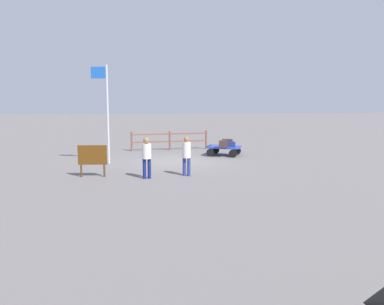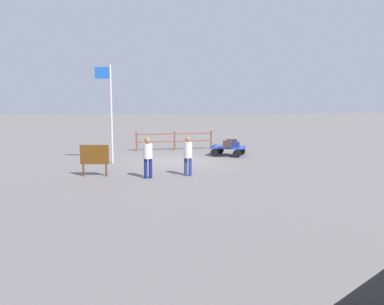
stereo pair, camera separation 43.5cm
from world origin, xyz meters
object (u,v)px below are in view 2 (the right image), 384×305
worker_lead (148,154)px  flagpole (110,107)px  luggage_cart (228,149)px  signboard (94,156)px  suitcase_tan (232,142)px  suitcase_maroon (235,144)px  worker_trailing (188,153)px  suitcase_olive (227,144)px  suitcase_grey (232,145)px

worker_lead → flagpole: (1.99, -3.96, 1.82)m
luggage_cart → signboard: size_ratio=1.59×
suitcase_tan → suitcase_maroon: bearing=97.6°
suitcase_maroon → luggage_cart: bearing=-44.7°
suitcase_maroon → worker_trailing: worker_trailing is taller
worker_trailing → flagpole: size_ratio=0.34×
luggage_cart → worker_lead: (4.25, 6.14, 0.60)m
suitcase_olive → suitcase_maroon: bearing=-149.1°
suitcase_olive → suitcase_maroon: 0.55m
suitcase_tan → flagpole: (6.51, 2.42, 2.10)m
worker_trailing → luggage_cart: bearing=-114.4°
suitcase_tan → worker_lead: worker_lead is taller
luggage_cart → suitcase_grey: suitcase_grey is taller
suitcase_grey → worker_trailing: bearing=62.3°
suitcase_grey → flagpole: flagpole is taller
suitcase_olive → worker_lead: size_ratio=0.31×
worker_lead → worker_trailing: worker_lead is taller
suitcase_maroon → signboard: 8.60m
worker_lead → worker_trailing: 1.71m
suitcase_tan → signboard: 8.91m
worker_lead → signboard: size_ratio=1.27×
suitcase_grey → flagpole: (6.44, 1.79, 2.15)m
worker_trailing → suitcase_tan: bearing=-115.6°
suitcase_olive → flagpole: bearing=14.3°
worker_lead → luggage_cart: bearing=-124.7°
suitcase_tan → worker_trailing: worker_trailing is taller
suitcase_tan → flagpole: bearing=20.4°
luggage_cart → suitcase_tan: (-0.26, -0.25, 0.32)m
suitcase_tan → worker_lead: size_ratio=0.39×
luggage_cart → worker_lead: worker_lead is taller
suitcase_olive → worker_trailing: 5.66m
luggage_cart → signboard: signboard is taller
suitcase_tan → worker_lead: bearing=54.7°
suitcase_tan → worker_trailing: (2.86, 5.96, 0.24)m
suitcase_olive → suitcase_tan: bearing=-114.4°
suitcase_grey → worker_lead: (4.45, 5.75, 0.33)m
flagpole → signboard: (0.24, 3.39, -1.97)m
luggage_cart → worker_trailing: 6.30m
suitcase_olive → worker_trailing: (2.47, 5.09, 0.23)m
luggage_cart → suitcase_olive: bearing=78.2°
suitcase_grey → worker_trailing: 6.02m
worker_lead → flagpole: 4.79m
signboard → suitcase_olive: bearing=-142.1°
suitcase_grey → flagpole: bearing=15.5°
suitcase_maroon → flagpole: 7.17m
flagpole → signboard: 3.93m
luggage_cart → suitcase_olive: suitcase_olive is taller
suitcase_maroon → suitcase_tan: size_ratio=0.72×
luggage_cart → signboard: (6.49, 5.57, 0.44)m
luggage_cart → flagpole: size_ratio=0.44×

